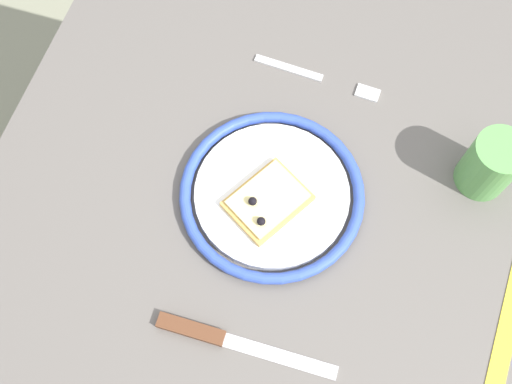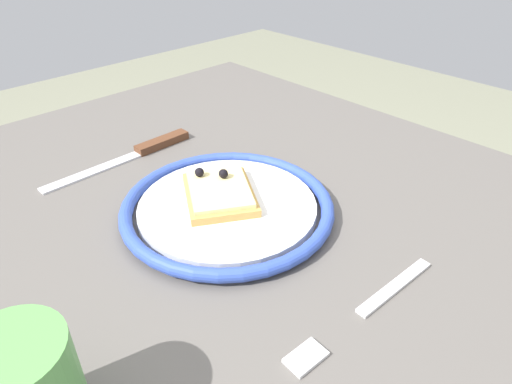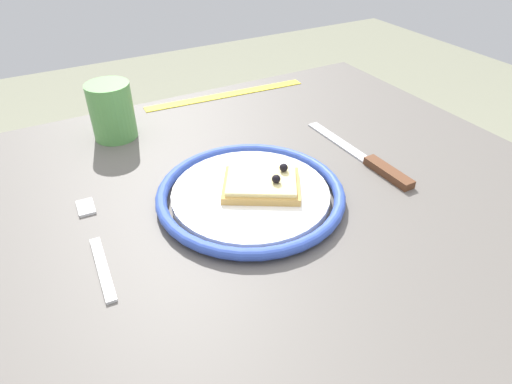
% 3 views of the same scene
% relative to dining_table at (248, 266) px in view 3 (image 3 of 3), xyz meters
% --- Properties ---
extents(dining_table, '(0.96, 0.80, 0.77)m').
position_rel_dining_table_xyz_m(dining_table, '(0.00, 0.00, 0.00)').
color(dining_table, '#5B5651').
rests_on(dining_table, ground_plane).
extents(plate, '(0.26, 0.26, 0.02)m').
position_rel_dining_table_xyz_m(plate, '(0.01, 0.01, 0.12)').
color(plate, white).
rests_on(plate, dining_table).
extents(pizza_slice_near, '(0.13, 0.12, 0.03)m').
position_rel_dining_table_xyz_m(pizza_slice_near, '(0.03, 0.01, 0.14)').
color(pizza_slice_near, tan).
rests_on(pizza_slice_near, plate).
extents(knife, '(0.02, 0.24, 0.01)m').
position_rel_dining_table_xyz_m(knife, '(0.22, -0.00, 0.12)').
color(knife, silver).
rests_on(knife, dining_table).
extents(fork, '(0.03, 0.20, 0.00)m').
position_rel_dining_table_xyz_m(fork, '(-0.20, 0.02, 0.12)').
color(fork, silver).
rests_on(fork, dining_table).
extents(cup, '(0.07, 0.07, 0.10)m').
position_rel_dining_table_xyz_m(cup, '(-0.10, 0.29, 0.16)').
color(cup, '#599E4C').
rests_on(cup, dining_table).
extents(measuring_tape, '(0.34, 0.05, 0.00)m').
position_rel_dining_table_xyz_m(measuring_tape, '(0.14, 0.36, 0.11)').
color(measuring_tape, yellow).
rests_on(measuring_tape, dining_table).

